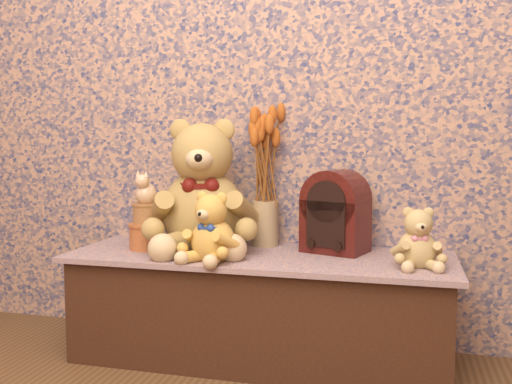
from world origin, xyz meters
The scene contains 10 objects.
display_shelf centered at (0.00, 1.25, 0.20)m, with size 1.44×0.52×0.41m, color #3C457B.
teddy_large centered at (-0.24, 1.30, 0.68)m, with size 0.43×0.52×0.55m, color olive, non-canonical shape.
teddy_medium centered at (-0.13, 1.10, 0.54)m, with size 0.21×0.25×0.27m, color gold, non-canonical shape.
teddy_small centered at (0.57, 1.18, 0.52)m, with size 0.17×0.21×0.22m, color tan, non-canonical shape.
cathedral_radio centered at (0.27, 1.36, 0.57)m, with size 0.23×0.17×0.32m, color #3A0E0A, non-canonical shape.
ceramic_vase centered at (-0.02, 1.42, 0.50)m, with size 0.11×0.11×0.18m, color tan.
dried_stalks centered at (-0.02, 1.42, 0.81)m, with size 0.23×0.23×0.44m, color #BA581D, non-canonical shape.
biscuit_tin_lower centered at (-0.45, 1.23, 0.46)m, with size 0.14×0.14×0.10m, color #CB8A3B.
biscuit_tin_upper centered at (-0.45, 1.23, 0.55)m, with size 0.11×0.11×0.08m, color tan.
cat_figurine centered at (-0.45, 1.23, 0.66)m, with size 0.10×0.11×0.13m, color silver, non-canonical shape.
Camera 1 is at (0.51, -0.78, 0.84)m, focal length 39.50 mm.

